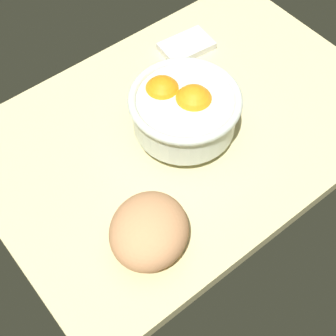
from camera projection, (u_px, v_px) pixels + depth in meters
ground_plane at (185, 130)px, 102.71cm from camera, size 81.27×55.59×3.00cm
fruit_bowl at (184, 109)px, 95.14cm from camera, size 21.00×21.00×11.53cm
bread_loaf at (149, 231)px, 83.38cm from camera, size 19.26×18.89×8.61cm
napkin_folded at (186, 46)px, 113.11cm from camera, size 11.89×8.30×1.59cm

